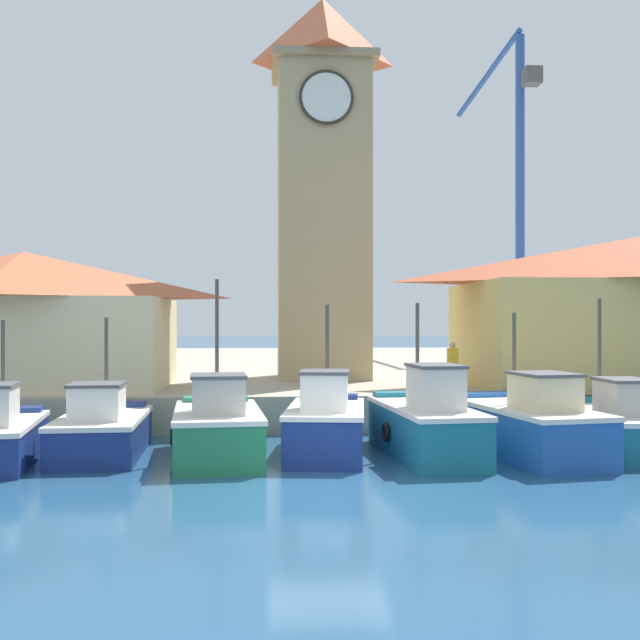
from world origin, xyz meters
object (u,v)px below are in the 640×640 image
(fishing_boat_mid_left, at_px, (217,428))
(port_crane_near, at_px, (518,229))
(fishing_boat_left_inner, at_px, (102,430))
(fishing_boat_right_outer, at_px, (610,425))
(clock_tower, at_px, (323,179))
(dock_worker_near_tower, at_px, (453,366))
(fishing_boat_center, at_px, (326,425))
(fishing_boat_right_inner, at_px, (527,425))
(fishing_boat_mid_right, at_px, (425,424))
(warehouse_left, at_px, (23,318))

(fishing_boat_mid_left, height_order, port_crane_near, port_crane_near)
(fishing_boat_left_inner, height_order, fishing_boat_right_outer, fishing_boat_right_outer)
(fishing_boat_mid_left, xyz_separation_m, clock_tower, (3.51, 11.17, 8.42))
(clock_tower, height_order, dock_worker_near_tower, clock_tower)
(fishing_boat_left_inner, bearing_deg, fishing_boat_center, -3.89)
(fishing_boat_right_outer, height_order, clock_tower, clock_tower)
(fishing_boat_left_inner, xyz_separation_m, clock_tower, (6.50, 10.54, 8.52))
(fishing_boat_mid_left, xyz_separation_m, dock_worker_near_tower, (7.34, 5.21, 1.23))
(fishing_boat_mid_left, bearing_deg, dock_worker_near_tower, 35.38)
(dock_worker_near_tower, bearing_deg, fishing_boat_right_inner, -83.76)
(clock_tower, xyz_separation_m, port_crane_near, (13.20, 14.90, -0.04))
(fishing_boat_mid_left, xyz_separation_m, fishing_boat_mid_right, (5.30, -0.05, 0.06))
(fishing_boat_mid_right, height_order, fishing_boat_right_inner, fishing_boat_mid_right)
(fishing_boat_mid_right, relative_size, clock_tower, 0.31)
(fishing_boat_mid_left, bearing_deg, fishing_boat_mid_right, -0.50)
(fishing_boat_left_inner, distance_m, fishing_boat_right_inner, 10.95)
(fishing_boat_center, distance_m, port_crane_near, 30.52)
(warehouse_left, distance_m, dock_worker_near_tower, 14.80)
(fishing_boat_mid_left, height_order, fishing_boat_center, fishing_boat_mid_left)
(fishing_boat_center, height_order, fishing_boat_right_outer, fishing_boat_right_outer)
(fishing_boat_right_inner, bearing_deg, port_crane_near, 71.49)
(fishing_boat_left_inner, relative_size, dock_worker_near_tower, 2.82)
(fishing_boat_center, xyz_separation_m, fishing_boat_right_inner, (5.17, -0.41, -0.00))
(clock_tower, relative_size, port_crane_near, 0.83)
(fishing_boat_right_inner, bearing_deg, warehouse_left, 152.68)
(clock_tower, xyz_separation_m, dock_worker_near_tower, (3.83, -5.96, -7.18))
(fishing_boat_mid_right, bearing_deg, fishing_boat_mid_left, 179.50)
(warehouse_left, height_order, dock_worker_near_tower, warehouse_left)
(port_crane_near, bearing_deg, warehouse_left, -142.35)
(fishing_boat_mid_right, bearing_deg, fishing_boat_left_inner, 175.31)
(fishing_boat_mid_left, bearing_deg, clock_tower, 72.55)
(port_crane_near, bearing_deg, dock_worker_near_tower, -114.20)
(fishing_boat_right_outer, bearing_deg, fishing_boat_center, -179.20)
(fishing_boat_left_inner, bearing_deg, fishing_boat_right_inner, -4.21)
(fishing_boat_right_inner, relative_size, clock_tower, 0.33)
(dock_worker_near_tower, bearing_deg, fishing_boat_mid_right, -111.23)
(clock_tower, bearing_deg, dock_worker_near_tower, -57.26)
(fishing_boat_left_inner, distance_m, fishing_boat_mid_right, 8.31)
(fishing_boat_right_outer, relative_size, port_crane_near, 0.25)
(fishing_boat_mid_left, xyz_separation_m, warehouse_left, (-7.18, 7.64, 2.80))
(warehouse_left, bearing_deg, port_crane_near, 37.65)
(fishing_boat_center, distance_m, fishing_boat_mid_right, 2.55)
(fishing_boat_left_inner, distance_m, dock_worker_near_tower, 11.38)
(clock_tower, distance_m, warehouse_left, 12.58)
(port_crane_near, bearing_deg, fishing_boat_mid_left, -122.66)
(warehouse_left, relative_size, port_crane_near, 0.50)
(fishing_boat_right_inner, bearing_deg, fishing_boat_center, 175.44)
(warehouse_left, bearing_deg, clock_tower, 18.30)
(fishing_boat_left_inner, relative_size, fishing_boat_right_inner, 0.83)
(fishing_boat_mid_left, bearing_deg, port_crane_near, 57.34)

